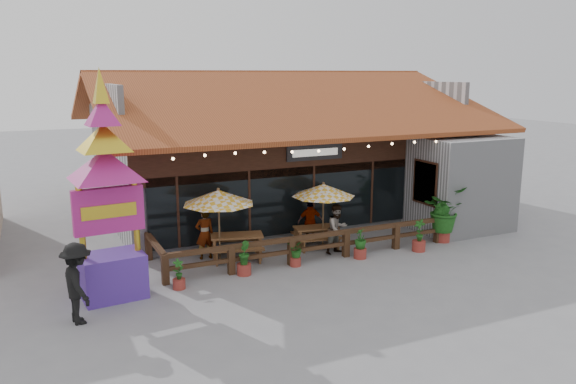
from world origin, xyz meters
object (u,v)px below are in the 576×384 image
umbrella_left (218,197)px  umbrella_right (323,190)px  thai_sign_tower (106,171)px  picnic_table_right (316,233)px  tropical_plant (444,211)px  pedestrian (77,283)px  picnic_table_left (237,242)px

umbrella_left → umbrella_right: (3.75, 0.01, -0.11)m
thai_sign_tower → umbrella_left: bearing=23.2°
umbrella_right → picnic_table_right: size_ratio=1.70×
tropical_plant → pedestrian: (-12.50, -1.64, -0.14)m
umbrella_right → tropical_plant: umbrella_right is taller
picnic_table_left → picnic_table_right: size_ratio=1.18×
umbrella_right → pedestrian: umbrella_right is taller
umbrella_right → picnic_table_left: bearing=177.5°
picnic_table_right → thai_sign_tower: bearing=-166.6°
umbrella_left → tropical_plant: 8.16m
umbrella_right → picnic_table_right: (-0.17, 0.18, -1.55)m
umbrella_left → umbrella_right: size_ratio=0.85×
tropical_plant → pedestrian: bearing=-172.5°
picnic_table_right → tropical_plant: (4.44, -1.36, 0.65)m
umbrella_left → pedestrian: umbrella_left is taller
picnic_table_right → tropical_plant: 4.69m
picnic_table_right → tropical_plant: tropical_plant is taller
umbrella_right → tropical_plant: 4.52m
umbrella_left → umbrella_right: umbrella_left is taller
picnic_table_left → tropical_plant: bearing=-10.2°
picnic_table_right → pedestrian: 8.62m
thai_sign_tower → tropical_plant: thai_sign_tower is taller
picnic_table_left → thai_sign_tower: size_ratio=0.31×
tropical_plant → thai_sign_tower: bearing=-178.4°
picnic_table_left → picnic_table_right: bearing=0.7°
umbrella_right → thai_sign_tower: thai_sign_tower is taller
umbrella_left → thai_sign_tower: thai_sign_tower is taller
picnic_table_left → umbrella_right: bearing=-2.5°
picnic_table_left → tropical_plant: size_ratio=1.01×
umbrella_right → picnic_table_right: bearing=134.5°
umbrella_left → picnic_table_left: umbrella_left is taller
picnic_table_right → pedestrian: pedestrian is taller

